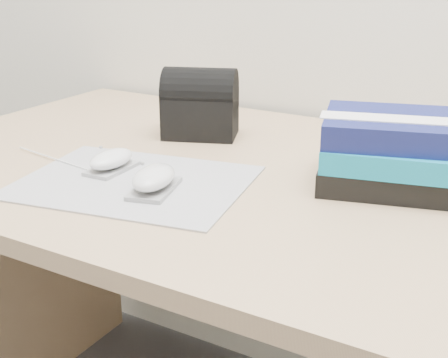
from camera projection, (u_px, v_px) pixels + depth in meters
The scene contains 7 objects.
desk at pixel (321, 291), 1.16m from camera, with size 1.60×0.80×0.73m.
mousepad at pixel (134, 182), 1.03m from camera, with size 0.37×0.29×0.00m, color gray.
mouse_rear at pixel (111, 161), 1.07m from camera, with size 0.06×0.10×0.04m.
mouse_front at pixel (154, 179), 0.98m from camera, with size 0.09×0.12×0.05m.
usb_cable at pixel (53, 158), 1.14m from camera, with size 0.00×0.00×0.21m, color silver.
book_stack at pixel (397, 152), 1.00m from camera, with size 0.28×0.24×0.12m.
pouch at pixel (200, 103), 1.27m from camera, with size 0.17×0.15×0.14m.
Camera 1 is at (0.36, 0.67, 1.09)m, focal length 50.00 mm.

